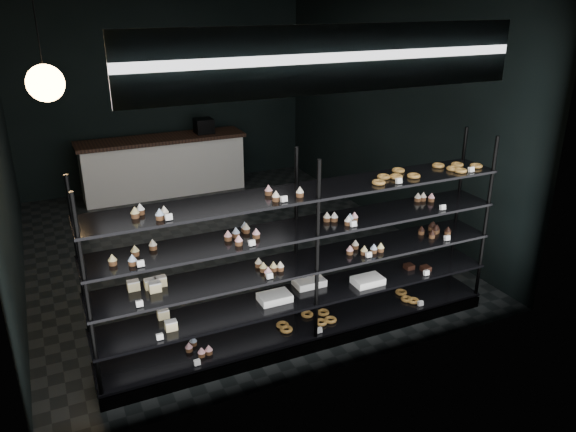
{
  "coord_description": "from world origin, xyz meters",
  "views": [
    {
      "loc": [
        -2.14,
        -6.69,
        3.2
      ],
      "look_at": [
        0.08,
        -1.9,
        1.11
      ],
      "focal_mm": 35.0,
      "sensor_mm": 36.0,
      "label": 1
    }
  ],
  "objects": [
    {
      "name": "room",
      "position": [
        0.0,
        0.0,
        1.6
      ],
      "size": [
        5.01,
        6.01,
        3.2
      ],
      "color": "black",
      "rests_on": "ground"
    },
    {
      "name": "service_counter",
      "position": [
        -0.2,
        2.5,
        0.5
      ],
      "size": [
        2.77,
        0.65,
        1.23
      ],
      "color": "silver",
      "rests_on": "room"
    },
    {
      "name": "signage",
      "position": [
        0.0,
        -2.93,
        2.75
      ],
      "size": [
        3.3,
        0.05,
        0.5
      ],
      "color": "#0C1F3F",
      "rests_on": "room"
    },
    {
      "name": "display_shelf",
      "position": [
        -0.01,
        -2.45,
        0.63
      ],
      "size": [
        4.0,
        0.5,
        1.91
      ],
      "color": "black",
      "rests_on": "room"
    },
    {
      "name": "pendant_lamp",
      "position": [
        -1.97,
        -1.09,
        2.45
      ],
      "size": [
        0.34,
        0.34,
        0.9
      ],
      "color": "black",
      "rests_on": "room"
    }
  ]
}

